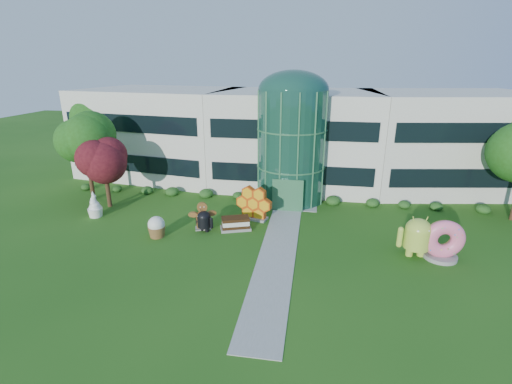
% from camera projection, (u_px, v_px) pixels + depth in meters
% --- Properties ---
extents(ground, '(140.00, 140.00, 0.00)m').
position_uv_depth(ground, '(275.00, 264.00, 23.28)').
color(ground, '#215114').
rests_on(ground, ground).
extents(building, '(46.00, 15.00, 9.30)m').
position_uv_depth(building, '(296.00, 137.00, 38.52)').
color(building, beige).
rests_on(building, ground).
extents(atrium, '(6.00, 6.00, 9.80)m').
position_uv_depth(atrium, '(292.00, 147.00, 32.85)').
color(atrium, '#194738').
rests_on(atrium, ground).
extents(walkway, '(2.40, 20.00, 0.04)m').
position_uv_depth(walkway, '(279.00, 249.00, 25.13)').
color(walkway, '#9E9E93').
rests_on(walkway, ground).
extents(tree_red, '(4.00, 4.00, 6.00)m').
position_uv_depth(tree_red, '(106.00, 174.00, 31.65)').
color(tree_red, '#3F0C14').
rests_on(tree_red, ground).
extents(trees_backdrop, '(52.00, 8.00, 8.40)m').
position_uv_depth(trees_backdrop, '(292.00, 152.00, 34.01)').
color(trees_backdrop, '#204D13').
rests_on(trees_backdrop, ground).
extents(android_green, '(2.88, 2.11, 3.03)m').
position_uv_depth(android_green, '(418.00, 235.00, 23.79)').
color(android_green, '#AECA40').
rests_on(android_green, ground).
extents(android_black, '(1.92, 1.61, 1.86)m').
position_uv_depth(android_black, '(204.00, 220.00, 27.54)').
color(android_black, black).
rests_on(android_black, ground).
extents(donut, '(2.67, 1.40, 2.71)m').
position_uv_depth(donut, '(443.00, 239.00, 23.55)').
color(donut, '#EC5991').
rests_on(donut, ground).
extents(gingerbread, '(2.51, 1.63, 2.16)m').
position_uv_depth(gingerbread, '(203.00, 215.00, 27.89)').
color(gingerbread, brown).
rests_on(gingerbread, ground).
extents(ice_cream_sandwich, '(2.49, 1.81, 1.00)m').
position_uv_depth(ice_cream_sandwich, '(236.00, 223.00, 27.93)').
color(ice_cream_sandwich, black).
rests_on(ice_cream_sandwich, ground).
extents(honeycomb, '(3.34, 1.91, 2.48)m').
position_uv_depth(honeycomb, '(254.00, 205.00, 29.60)').
color(honeycomb, gold).
rests_on(honeycomb, ground).
extents(froyo, '(1.65, 1.65, 2.15)m').
position_uv_depth(froyo, '(94.00, 204.00, 30.14)').
color(froyo, white).
rests_on(froyo, ground).
extents(cupcake, '(1.52, 1.52, 1.57)m').
position_uv_depth(cupcake, '(157.00, 227.00, 26.69)').
color(cupcake, white).
rests_on(cupcake, ground).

